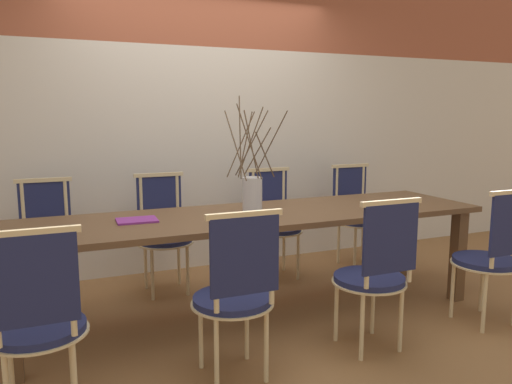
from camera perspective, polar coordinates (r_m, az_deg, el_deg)
ground_plane at (r=3.73m, az=0.00°, el=-13.84°), size 16.00×16.00×0.00m
wall_rear at (r=4.69m, az=-6.41°, el=10.76°), size 12.00×0.06×3.20m
dining_table at (r=3.53m, az=0.00°, el=-3.74°), size 3.34×0.87×0.75m
chair_near_leftend at (r=2.57m, az=-23.70°, el=-13.22°), size 0.46×0.46×0.96m
chair_near_left at (r=2.72m, az=-2.33°, el=-11.22°), size 0.46×0.46×0.96m
chair_near_center at (r=3.13m, az=13.42°, el=-8.73°), size 0.46×0.46×0.96m
chair_near_right at (r=3.77m, az=25.42°, el=-6.36°), size 0.46×0.46×0.96m
chair_far_leftend at (r=4.06m, az=-22.77°, el=-5.14°), size 0.46×0.46×0.96m
chair_far_left at (r=4.15m, az=-10.50°, el=-4.30°), size 0.46×0.46×0.96m
chair_far_center at (r=4.46m, az=2.10°, el=-3.23°), size 0.46×0.46×0.96m
chair_far_right at (r=4.89m, az=11.44°, el=-2.33°), size 0.46×0.46×0.96m
vase_centerpiece at (r=3.46m, az=-0.43°, el=-0.02°), size 0.38×0.38×0.81m
book_stack at (r=3.34m, az=-13.46°, el=-3.15°), size 0.27×0.21×0.01m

